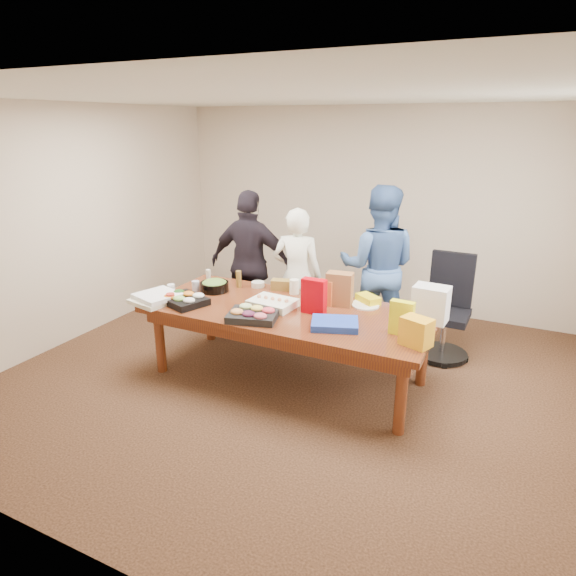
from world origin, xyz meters
The scene contains 36 objects.
floor centered at (0.00, 0.00, -0.01)m, with size 5.50×5.00×0.02m, color #47301E.
ceiling centered at (0.00, 0.00, 2.71)m, with size 5.50×5.00×0.02m, color white.
wall_back centered at (0.00, 2.50, 1.35)m, with size 5.50×0.04×2.70m, color beige.
wall_front centered at (0.00, -2.50, 1.35)m, with size 5.50×0.04×2.70m, color beige.
wall_left centered at (-2.75, 0.00, 1.35)m, with size 0.04×5.00×2.70m, color beige.
conference_table centered at (0.00, 0.00, 0.38)m, with size 2.80×1.20×0.75m, color #4C1C0F.
office_chair centered at (1.34, 1.15, 0.55)m, with size 0.56×0.56×1.10m, color black.
person_center centered at (-0.31, 0.88, 0.79)m, with size 0.58×0.38×1.59m, color white.
person_right centered at (0.54, 1.23, 0.92)m, with size 0.90×0.70×1.85m, color #4063A0.
person_left centered at (-0.90, 0.85, 0.87)m, with size 1.03×0.43×1.75m, color black.
veggie_tray centered at (-1.00, -0.32, 0.78)m, with size 0.44×0.34×0.07m, color black.
fruit_tray centered at (-0.18, -0.38, 0.78)m, with size 0.45×0.35×0.07m, color black.
sheet_cake centered at (-0.16, -0.02, 0.79)m, with size 0.43×0.33×0.08m, color white.
salad_bowl centered at (-0.95, 0.14, 0.80)m, with size 0.30×0.30×0.10m, color black.
chip_bag_blue centered at (0.57, -0.22, 0.78)m, with size 0.41×0.31×0.06m, color #2143BA.
chip_bag_red centered at (0.27, 0.01, 0.92)m, with size 0.23×0.10×0.34m, color #C1000B.
chip_bag_yellow centered at (1.14, -0.12, 0.90)m, with size 0.20×0.08×0.30m, color yellow.
chip_bag_orange centered at (0.29, 0.28, 0.88)m, with size 0.16×0.07×0.26m, color #CE5D27.
mayo_jar centered at (-0.14, 0.44, 0.83)m, with size 0.10×0.10×0.16m, color white.
mustard_bottle centered at (0.19, 0.41, 0.83)m, with size 0.05×0.05×0.15m, color yellow.
dressing_bottle centered at (-0.78, 0.37, 0.84)m, with size 0.06×0.06×0.19m, color brown.
ranch_bottle centered at (-1.14, 0.32, 0.83)m, with size 0.06×0.06×0.17m, color beige.
banana_bunch centered at (0.66, 0.49, 0.79)m, with size 0.25×0.14×0.08m, color yellow.
bread_loaf centered at (-0.29, 0.50, 0.81)m, with size 0.28×0.12×0.11m, color olive.
kraft_bag centered at (0.41, 0.32, 0.92)m, with size 0.26×0.15×0.33m, color #945C33.
red_cup centered at (-1.11, -0.39, 0.81)m, with size 0.08×0.08×0.11m, color red.
clear_cup_a centered at (-1.30, -0.15, 0.80)m, with size 0.08×0.08×0.11m, color white.
clear_cup_b centered at (-1.13, 0.05, 0.81)m, with size 0.08×0.08×0.11m, color silver.
pizza_box_lower centered at (-1.30, -0.43, 0.77)m, with size 0.39×0.39×0.04m, color white.
pizza_box_upper centered at (-1.27, -0.40, 0.82)m, with size 0.39×0.39×0.04m, color white.
plate_a centered at (0.66, 0.40, 0.76)m, with size 0.27×0.27×0.02m, color white.
plate_b centered at (0.65, 0.46, 0.76)m, with size 0.26×0.26×0.02m, color white.
dip_bowl_a centered at (0.43, 0.39, 0.78)m, with size 0.14×0.14×0.06m, color beige.
dip_bowl_b centered at (-0.60, 0.47, 0.78)m, with size 0.14×0.14×0.06m, color beige.
grocery_bag_white centered at (1.30, 0.29, 0.92)m, with size 0.31×0.22×0.33m, color white.
grocery_bag_yellow centered at (1.30, -0.29, 0.87)m, with size 0.24×0.17×0.24m, color #F8AB18.
Camera 1 is at (1.95, -4.04, 2.49)m, focal length 30.71 mm.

